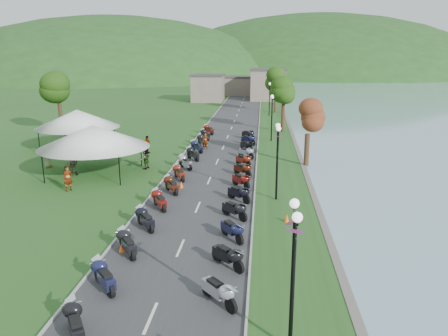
{
  "coord_description": "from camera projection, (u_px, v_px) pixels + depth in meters",
  "views": [
    {
      "loc": [
        3.96,
        -9.9,
        9.54
      ],
      "look_at": [
        1.23,
        21.0,
        1.3
      ],
      "focal_mm": 35.0,
      "sensor_mm": 36.0,
      "label": 1
    }
  ],
  "objects": [
    {
      "name": "traffic_cone_near",
      "position": [
        122.0,
        247.0,
        21.48
      ],
      "size": [
        0.32,
        0.32,
        0.5
      ],
      "primitive_type": "cone",
      "color": "#F2590C",
      "rests_on": "ground"
    },
    {
      "name": "pedestrian_b",
      "position": [
        73.0,
        175.0,
        35.01
      ],
      "size": [
        1.01,
        0.77,
        1.84
      ],
      "primitive_type": "imported",
      "rotation": [
        0.0,
        0.0,
        3.49
      ],
      "color": "slate",
      "rests_on": "ground"
    },
    {
      "name": "hills_backdrop",
      "position": [
        255.0,
        73.0,
        204.87
      ],
      "size": [
        360.0,
        120.0,
        76.0
      ],
      "primitive_type": null,
      "color": "#285621",
      "rests_on": "ground"
    },
    {
      "name": "moto_row_left",
      "position": [
        175.0,
        179.0,
        32.02
      ],
      "size": [
        2.6,
        44.44,
        1.1
      ],
      "primitive_type": null,
      "color": "#331411",
      "rests_on": "ground"
    },
    {
      "name": "vendor_tent_side",
      "position": [
        78.0,
        129.0,
        44.11
      ],
      "size": [
        5.56,
        5.56,
        4.0
      ],
      "primitive_type": null,
      "color": "white",
      "rests_on": "ground"
    },
    {
      "name": "moto_row_right",
      "position": [
        241.0,
        174.0,
        33.19
      ],
      "size": [
        2.6,
        36.16,
        1.1
      ],
      "primitive_type": null,
      "color": "#331411",
      "rests_on": "ground"
    },
    {
      "name": "vendor_tent_main",
      "position": [
        95.0,
        150.0,
        34.91
      ],
      "size": [
        5.86,
        5.86,
        4.0
      ],
      "primitive_type": null,
      "color": "white",
      "rests_on": "ground"
    },
    {
      "name": "far_building",
      "position": [
        235.0,
        86.0,
        93.68
      ],
      "size": [
        18.0,
        16.0,
        5.0
      ],
      "primitive_type": "cube",
      "color": "gray",
      "rests_on": "ground"
    },
    {
      "name": "pedestrian_c",
      "position": [
        80.0,
        159.0,
        40.41
      ],
      "size": [
        0.77,
        1.16,
        1.67
      ],
      "primitive_type": "imported",
      "rotation": [
        0.0,
        0.0,
        5.04
      ],
      "color": "slate",
      "rests_on": "ground"
    },
    {
      "name": "tree_lakeside",
      "position": [
        308.0,
        130.0,
        37.25
      ],
      "size": [
        2.27,
        2.27,
        6.3
      ],
      "primitive_type": null,
      "color": "#275012",
      "rests_on": "ground"
    },
    {
      "name": "road",
      "position": [
        228.0,
        137.0,
        50.82
      ],
      "size": [
        7.0,
        120.0,
        0.02
      ],
      "primitive_type": "cube",
      "color": "#37373A",
      "rests_on": "ground"
    },
    {
      "name": "pedestrian_a",
      "position": [
        69.0,
        191.0,
        31.05
      ],
      "size": [
        0.81,
        0.83,
        1.84
      ],
      "primitive_type": "imported",
      "rotation": [
        0.0,
        0.0,
        0.85
      ],
      "color": "slate",
      "rests_on": "ground"
    },
    {
      "name": "streetlamp_near",
      "position": [
        293.0,
        281.0,
        13.86
      ],
      "size": [
        1.4,
        1.4,
        5.0
      ],
      "primitive_type": null,
      "color": "black",
      "rests_on": "ground"
    }
  ]
}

